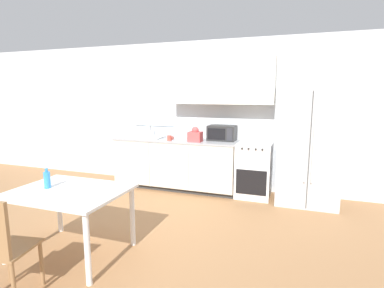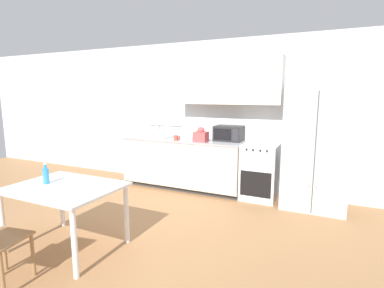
% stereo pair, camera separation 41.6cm
% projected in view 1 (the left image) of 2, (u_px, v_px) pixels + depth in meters
% --- Properties ---
extents(ground_plane, '(12.00, 12.00, 0.00)m').
position_uv_depth(ground_plane, '(150.00, 224.00, 4.05)').
color(ground_plane, '#9E7047').
extents(wall_back, '(12.00, 0.38, 2.70)m').
position_uv_depth(wall_back, '(201.00, 109.00, 5.58)').
color(wall_back, silver).
rests_on(wall_back, ground_plane).
extents(kitchen_counter, '(2.30, 0.68, 0.93)m').
position_uv_depth(kitchen_counter, '(176.00, 163.00, 5.57)').
color(kitchen_counter, '#333333').
rests_on(kitchen_counter, ground_plane).
extents(oven_range, '(0.57, 0.63, 0.93)m').
position_uv_depth(oven_range, '(254.00, 170.00, 5.12)').
color(oven_range, white).
rests_on(oven_range, ground_plane).
extents(refrigerator, '(0.93, 0.75, 1.82)m').
position_uv_depth(refrigerator, '(309.00, 147.00, 4.72)').
color(refrigerator, silver).
rests_on(refrigerator, ground_plane).
extents(kitchen_sink, '(0.63, 0.40, 0.23)m').
position_uv_depth(kitchen_sink, '(147.00, 137.00, 5.70)').
color(kitchen_sink, '#B7BABC').
rests_on(kitchen_sink, kitchen_counter).
extents(microwave, '(0.48, 0.35, 0.27)m').
position_uv_depth(microwave, '(222.00, 133.00, 5.32)').
color(microwave, '#282828').
rests_on(microwave, kitchen_counter).
extents(coffee_mug, '(0.11, 0.08, 0.09)m').
position_uv_depth(coffee_mug, '(170.00, 138.00, 5.28)').
color(coffee_mug, '#BF4C3F').
rests_on(coffee_mug, kitchen_counter).
extents(grocery_bag_0, '(0.23, 0.19, 0.26)m').
position_uv_depth(grocery_bag_0, '(195.00, 135.00, 5.17)').
color(grocery_bag_0, '#D14C4C').
rests_on(grocery_bag_0, kitchen_counter).
extents(dining_table, '(1.18, 0.91, 0.73)m').
position_uv_depth(dining_table, '(69.00, 198.00, 3.20)').
color(dining_table, white).
rests_on(dining_table, ground_plane).
extents(drink_bottle, '(0.07, 0.07, 0.24)m').
position_uv_depth(drink_bottle, '(47.00, 179.00, 3.24)').
color(drink_bottle, '#338CD8').
rests_on(drink_bottle, dining_table).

